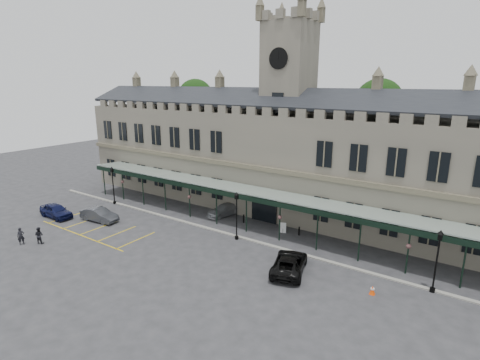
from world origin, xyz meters
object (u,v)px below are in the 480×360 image
Objects in this scene: sign_board at (283,228)px; car_left_a at (56,211)px; car_left_b at (99,215)px; traffic_cone at (372,290)px; person_b at (39,235)px; lamp_post_left at (113,182)px; clock_tower at (288,103)px; lamp_post_mid at (237,211)px; car_van at (289,263)px; car_taxi at (224,210)px; person_a at (21,236)px; station_building at (286,159)px; lamp_post_right at (437,256)px.

sign_board is 26.73m from car_left_a.
traffic_cone is at bearing -92.70° from car_left_b.
lamp_post_left is at bearing -95.71° from person_b.
clock_tower is 14.70m from sign_board.
lamp_post_mid is 8.37m from car_van.
lamp_post_mid reaches higher than car_taxi.
person_a is at bearing -142.17° from lamp_post_mid.
lamp_post_mid is at bearing -88.65° from station_building.
station_building is at bearing -77.73° from car_van.
car_taxi is (-5.00, -5.91, -5.80)m from station_building.
person_b is at bearing -20.11° from person_a.
lamp_post_left reaches higher than person_a.
station_building is at bearing 28.50° from lamp_post_left.
sign_board is at bearing -23.20° from person_a.
lamp_post_mid is at bearing -88.66° from clock_tower.
lamp_post_mid is 0.99× the size of lamp_post_right.
lamp_post_mid is at bearing -71.10° from car_left_a.
car_van is at bearing -162.48° from lamp_post_right.
lamp_post_left is at bearing -10.74° from car_left_a.
car_taxi is at bearing 136.49° from lamp_post_mid.
person_b is at bearing -71.08° from lamp_post_left.
car_left_a is 2.76× the size of person_b.
car_van is 26.27m from person_a.
lamp_post_right reaches higher than person_a.
traffic_cone is (34.08, -2.91, -2.63)m from lamp_post_left.
car_van reaches higher than car_taxi.
lamp_post_right is at bearing -179.38° from car_van.
lamp_post_mid is 1.08× the size of car_left_b.
car_taxi is (16.00, 11.81, -0.14)m from car_left_a.
lamp_post_left is 1.07× the size of car_left_b.
car_taxi is at bearing -129.83° from clock_tower.
lamp_post_left is 2.92× the size of person_b.
clock_tower is at bearing -8.47° from person_a.
car_taxi is at bearing -52.46° from car_left_a.
clock_tower is 31.61m from person_a.
clock_tower is at bearing 90.00° from station_building.
station_building is 13.01× the size of car_taxi.
lamp_post_left is 7.13× the size of traffic_cone.
clock_tower is 4.49× the size of car_van.
lamp_post_left is at bearing -179.95° from lamp_post_right.
car_left_b is (-15.72, -15.69, -12.34)m from clock_tower.
car_left_a is at bearing -139.84° from station_building.
car_left_b reaches higher than car_taxi.
lamp_post_mid is 7.61m from car_taxi.
lamp_post_mid is 5.72m from sign_board.
lamp_post_left is 19.76m from lamp_post_mid.
clock_tower reaches higher than person_b.
lamp_post_left is at bearing 30.38° from car_left_b.
sign_board is at bearing 9.45° from lamp_post_left.
lamp_post_right reaches higher than car_left_a.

